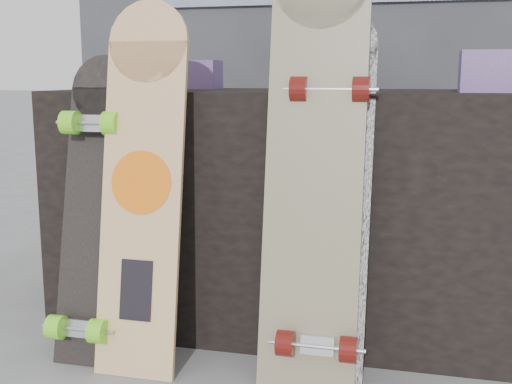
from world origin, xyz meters
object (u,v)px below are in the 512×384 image
(longboard_geisha, at_px, (142,177))
(longboard_celtic, at_px, (315,147))
(vendor_table, at_px, (299,210))
(longboard_cascadia, at_px, (327,190))
(skateboard_dark, at_px, (93,205))

(longboard_geisha, relative_size, longboard_celtic, 0.86)
(vendor_table, distance_m, longboard_cascadia, 0.42)
(longboard_geisha, relative_size, longboard_cascadia, 1.02)
(longboard_cascadia, bearing_deg, longboard_celtic, -164.36)
(vendor_table, relative_size, longboard_geisha, 1.50)
(longboard_celtic, bearing_deg, longboard_geisha, -174.94)
(skateboard_dark, bearing_deg, longboard_cascadia, 2.48)
(longboard_celtic, bearing_deg, vendor_table, 106.06)
(longboard_geisha, bearing_deg, vendor_table, 47.53)
(vendor_table, distance_m, longboard_celtic, 0.47)
(vendor_table, bearing_deg, longboard_geisha, -132.47)
(skateboard_dark, bearing_deg, longboard_geisha, -7.51)
(longboard_celtic, xyz_separation_m, skateboard_dark, (-0.66, -0.02, -0.19))
(longboard_geisha, bearing_deg, longboard_cascadia, 5.76)
(longboard_geisha, xyz_separation_m, longboard_cascadia, (0.52, 0.05, -0.02))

